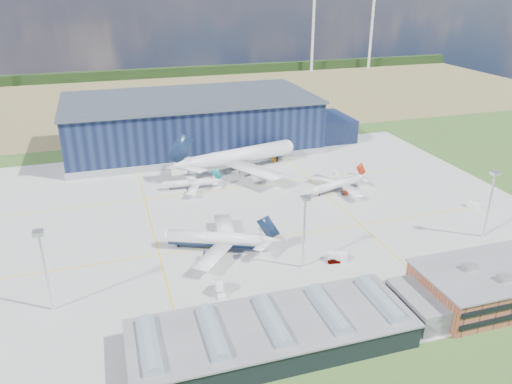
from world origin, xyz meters
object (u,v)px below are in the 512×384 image
gse_tug_c (274,160)px  light_mast_east (491,194)px  airliner_regional (190,180)px  light_mast_center (304,221)px  hangar (196,125)px  airliner_red (337,180)px  gse_cart_b (278,174)px  gse_cart_a (337,173)px  gse_van_b (474,205)px  car_b (262,312)px  airstair (219,288)px  light_mast_west (43,258)px  car_a (334,261)px  airliner_widebody (240,148)px  gse_tug_a (330,293)px  airliner_navy (215,232)px  ops_building (502,282)px  gse_van_c (338,257)px

gse_tug_c → light_mast_east: bearing=-41.8°
airliner_regional → light_mast_center: bearing=113.7°
hangar → airliner_red: (42.43, -75.16, -6.80)m
airliner_red → gse_cart_b: size_ratio=10.82×
gse_cart_a → gse_van_b: gse_van_b is taller
hangar → gse_van_b: hangar is taller
light_mast_east → gse_cart_b: light_mast_east is taller
car_b → airstair: bearing=11.6°
light_mast_west → car_a: (80.02, -0.76, -14.76)m
airstair → light_mast_center: bearing=19.2°
light_mast_west → light_mast_center: 70.00m
airliner_regional → hangar: bearing=-97.2°
gse_cart_b → light_mast_west: bearing=144.0°
light_mast_center → airliner_widebody: (4.45, 85.00, -5.01)m
light_mast_west → gse_van_b: size_ratio=4.89×
gse_tug_a → airstair: airstair is taller
airliner_navy → airstair: bearing=103.3°
hangar → ops_building: size_ratio=3.15×
gse_cart_a → airliner_navy: bearing=-129.0°
airliner_navy → airstair: (-4.38, -23.60, -4.76)m
airliner_red → airstair: bearing=25.1°
airliner_widebody → airstair: size_ratio=13.61×
light_mast_west → gse_cart_b: size_ratio=8.43×
airliner_red → gse_cart_b: 29.67m
light_mast_east → airliner_navy: bearing=168.4°
hangar → gse_van_c: 126.48m
gse_cart_b → gse_tug_a: bearing=-176.6°
gse_cart_b → airstair: airstair is taller
gse_van_b → gse_van_c: bearing=173.1°
hangar → ops_building: (52.20, -154.81, -6.82)m
light_mast_west → car_b: size_ratio=6.60×
hangar → airliner_widebody: hangar is taller
airliner_red → gse_tug_c: bearing=-90.8°
gse_van_b → gse_cart_b: (-58.68, 54.06, -0.49)m
ops_building → gse_van_b: size_ratio=9.78×
light_mast_west → gse_van_b: light_mast_west is taller
gse_cart_b → gse_van_c: size_ratio=0.49×
ops_building → airliner_red: (-9.76, 79.65, 0.02)m
light_mast_west → gse_tug_a: (71.41, -16.00, -14.59)m
hangar → gse_cart_b: hangar is taller
airstair → hangar: bearing=88.8°
car_a → gse_tug_a: bearing=159.9°
hangar → gse_cart_b: bearing=-63.0°
gse_van_b → car_a: 70.47m
gse_van_c → airstair: bearing=122.0°
airstair → airliner_navy: bearing=86.9°
gse_cart_b → car_b: (-37.20, -91.92, -0.02)m
light_mast_center → gse_tug_a: bearing=-85.0°
airliner_navy → gse_tug_a: size_ratio=9.51×
gse_cart_b → light_mast_east: bearing=-133.7°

